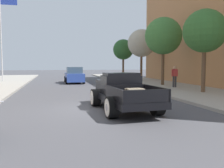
{
  "coord_description": "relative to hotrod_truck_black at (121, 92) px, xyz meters",
  "views": [
    {
      "loc": [
        -1.85,
        -10.59,
        1.96
      ],
      "look_at": [
        0.81,
        0.8,
        1.0
      ],
      "focal_mm": 39.35,
      "sensor_mm": 36.0,
      "label": 1
    }
  ],
  "objects": [
    {
      "name": "flagpole",
      "position": [
        -7.86,
        17.32,
        5.02
      ],
      "size": [
        1.74,
        0.16,
        9.16
      ],
      "color": "#B2B2B7",
      "rests_on": "sidewalk_left"
    },
    {
      "name": "street_tree_nearest",
      "position": [
        6.53,
        3.88,
        3.27
      ],
      "size": [
        2.74,
        2.74,
        5.27
      ],
      "color": "brown",
      "rests_on": "sidewalk_right"
    },
    {
      "name": "pedestrian_sidewalk_right",
      "position": [
        6.3,
        7.32,
        0.33
      ],
      "size": [
        0.53,
        0.22,
        1.65
      ],
      "color": "#333338",
      "rests_on": "sidewalk_right"
    },
    {
      "name": "street_tree_farthest",
      "position": [
        6.26,
        21.89,
        3.12
      ],
      "size": [
        2.73,
        2.73,
        5.11
      ],
      "color": "brown",
      "rests_on": "sidewalk_right"
    },
    {
      "name": "hotrod_truck_black",
      "position": [
        0.0,
        0.0,
        0.0
      ],
      "size": [
        2.36,
        5.01,
        1.58
      ],
      "color": "black",
      "rests_on": "ground"
    },
    {
      "name": "street_tree_second",
      "position": [
        6.39,
        9.7,
        3.6
      ],
      "size": [
        3.18,
        3.18,
        5.81
      ],
      "color": "brown",
      "rests_on": "sidewalk_right"
    },
    {
      "name": "street_tree_third",
      "position": [
        6.72,
        16.03,
        3.49
      ],
      "size": [
        3.08,
        3.08,
        5.65
      ],
      "color": "brown",
      "rests_on": "sidewalk_right"
    },
    {
      "name": "ground_plane",
      "position": [
        -0.94,
        0.46,
        -0.75
      ],
      "size": [
        140.0,
        140.0,
        0.0
      ],
      "primitive_type": "plane",
      "color": "#47474C"
    },
    {
      "name": "car_background_blue",
      "position": [
        -0.85,
        15.23,
        0.01
      ],
      "size": [
        1.9,
        4.31,
        1.65
      ],
      "color": "#284293",
      "rests_on": "ground"
    }
  ]
}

